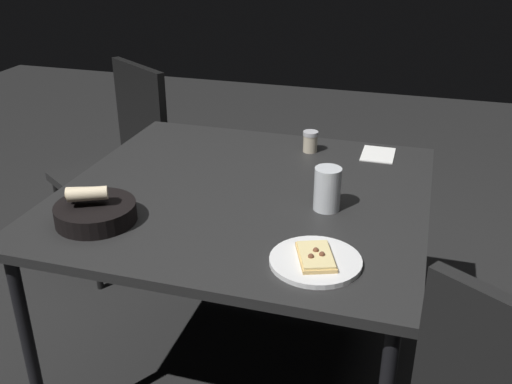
% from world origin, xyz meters
% --- Properties ---
extents(ground, '(8.00, 8.00, 0.00)m').
position_xyz_m(ground, '(0.00, 0.00, 0.00)').
color(ground, black).
extents(dining_table, '(1.14, 1.19, 0.75)m').
position_xyz_m(dining_table, '(0.00, 0.00, 0.70)').
color(dining_table, black).
rests_on(dining_table, ground).
extents(pizza_plate, '(0.24, 0.24, 0.04)m').
position_xyz_m(pizza_plate, '(-0.37, -0.31, 0.76)').
color(pizza_plate, white).
rests_on(pizza_plate, dining_table).
extents(bread_basket, '(0.24, 0.24, 0.12)m').
position_xyz_m(bread_basket, '(-0.33, 0.36, 0.79)').
color(bread_basket, black).
rests_on(bread_basket, dining_table).
extents(beer_glass, '(0.08, 0.08, 0.14)m').
position_xyz_m(beer_glass, '(-0.05, -0.28, 0.81)').
color(beer_glass, silver).
rests_on(beer_glass, dining_table).
extents(pepper_shaker, '(0.06, 0.06, 0.08)m').
position_xyz_m(pepper_shaker, '(0.41, -0.14, 0.79)').
color(pepper_shaker, '#BFB299').
rests_on(pepper_shaker, dining_table).
extents(napkin, '(0.16, 0.12, 0.00)m').
position_xyz_m(napkin, '(0.45, -0.39, 0.75)').
color(napkin, white).
rests_on(napkin, dining_table).
extents(chair_far, '(0.61, 0.61, 0.95)m').
position_xyz_m(chair_far, '(0.65, 0.81, 0.54)').
color(chair_far, black).
rests_on(chair_far, ground).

